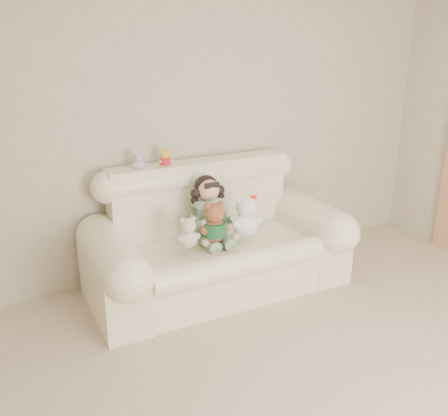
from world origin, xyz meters
TOP-DOWN VIEW (x-y plane):
  - wall_back at (0.00, 2.50)m, footprint 4.50×0.00m
  - sofa at (-0.17, 2.00)m, footprint 2.10×0.95m
  - seated_child at (-0.22, 2.08)m, footprint 0.36×0.43m
  - brown_teddy at (-0.27, 1.86)m, footprint 0.28×0.24m
  - white_cat at (0.00, 1.86)m, footprint 0.30×0.26m
  - cream_teddy at (-0.50, 1.85)m, footprint 0.23×0.20m
  - yellow_mini_bear at (-0.47, 2.35)m, footprint 0.12×0.10m
  - grey_mini_plush at (-0.70, 2.34)m, footprint 0.13×0.11m

SIDE VIEW (x-z plane):
  - sofa at x=-0.17m, z-range 0.00..1.03m
  - cream_teddy at x=-0.50m, z-range 0.50..0.79m
  - brown_teddy at x=-0.27m, z-range 0.50..0.88m
  - seated_child at x=-0.22m, z-range 0.42..0.98m
  - white_cat at x=0.00m, z-range 0.50..0.90m
  - yellow_mini_bear at x=-0.47m, z-range 1.01..1.18m
  - grey_mini_plush at x=-0.70m, z-range 1.01..1.19m
  - wall_back at x=0.00m, z-range -0.95..3.55m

